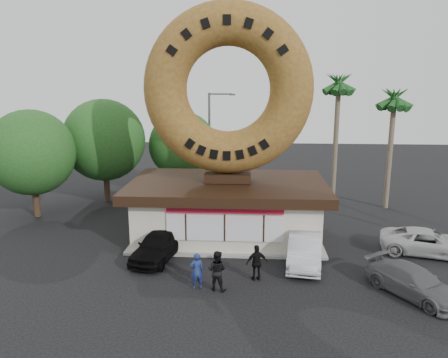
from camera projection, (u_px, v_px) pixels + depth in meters
The scene contains 16 objects.
ground at pixel (221, 282), 19.85m from camera, with size 90.00×90.00×0.00m, color black.
donut_shop at pixel (228, 207), 25.28m from camera, with size 11.20×7.20×3.80m.
giant_donut at pixel (228, 89), 23.82m from camera, with size 9.30×9.30×2.37m, color olive.
tree_west at pixel (104, 140), 32.05m from camera, with size 6.00×6.00×7.65m.
tree_mid at pixel (183, 145), 33.80m from camera, with size 5.20×5.20×6.63m.
tree_far at pixel (31, 153), 28.44m from camera, with size 5.60×5.60×7.14m.
palm_near at pixel (339, 88), 31.16m from camera, with size 2.60×2.60×9.75m.
palm_far at pixel (394, 102), 29.69m from camera, with size 2.60×2.60×8.75m.
street_lamp at pixel (211, 138), 34.54m from camera, with size 2.11×0.20×8.00m.
person_left at pixel (197, 271), 19.03m from camera, with size 0.60×0.39×1.65m, color navy.
person_center at pixel (217, 271), 18.89m from camera, with size 0.87×0.68×1.79m, color black.
person_right at pixel (257, 263), 19.83m from camera, with size 0.99×0.41×1.69m, color black.
car_black at pixel (158, 245), 22.26m from camera, with size 1.72×4.27×1.46m, color black.
car_silver at pixel (304, 249), 21.66m from camera, with size 1.58×4.52×1.49m, color silver.
car_grey at pixel (414, 282), 18.44m from camera, with size 1.74×4.27×1.24m, color slate.
car_white at pixel (428, 242), 22.87m from camera, with size 2.18×4.73×1.32m, color #BABABA.
Camera 1 is at (1.28, -18.28, 8.96)m, focal length 35.00 mm.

